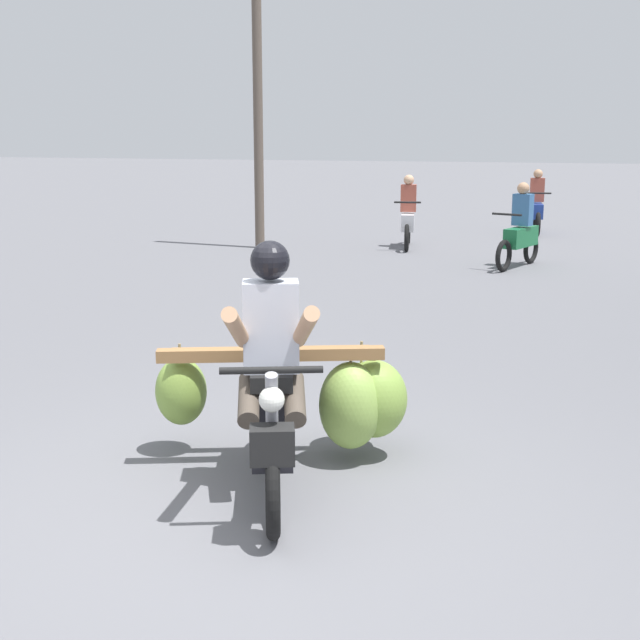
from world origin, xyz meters
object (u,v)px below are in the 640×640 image
Objects in this scene: utility_pole at (257,76)px; motorbike_distant_ahead_left at (520,233)px; motorbike_main_loaded at (307,393)px; motorbike_distant_far_ahead at (408,218)px; motorbike_distant_ahead_right at (536,207)px.

motorbike_distant_ahead_left is at bearing -11.24° from utility_pole.
utility_pole is at bearing 112.75° from motorbike_main_loaded.
motorbike_distant_far_ahead is at bearing 18.18° from utility_pole.
motorbike_distant_far_ahead is at bearing -124.84° from motorbike_distant_ahead_right.
motorbike_distant_far_ahead is at bearing 98.21° from motorbike_main_loaded.
motorbike_distant_ahead_right is at bearing 90.54° from motorbike_distant_ahead_left.
motorbike_distant_ahead_left is 0.24× the size of utility_pole.
utility_pole is at bearing -161.82° from motorbike_distant_far_ahead.
motorbike_main_loaded is 1.28× the size of motorbike_distant_ahead_left.
utility_pole reaches higher than motorbike_distant_far_ahead.
motorbike_distant_far_ahead is 0.25× the size of utility_pole.
motorbike_distant_ahead_left is (0.65, 9.40, 0.04)m from motorbike_main_loaded.
motorbike_distant_far_ahead is (-2.28, 1.89, 0.00)m from motorbike_distant_ahead_left.
motorbike_distant_ahead_left is 0.97× the size of motorbike_distant_far_ahead.
motorbike_distant_far_ahead is (-2.23, -3.20, 0.00)m from motorbike_distant_ahead_right.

